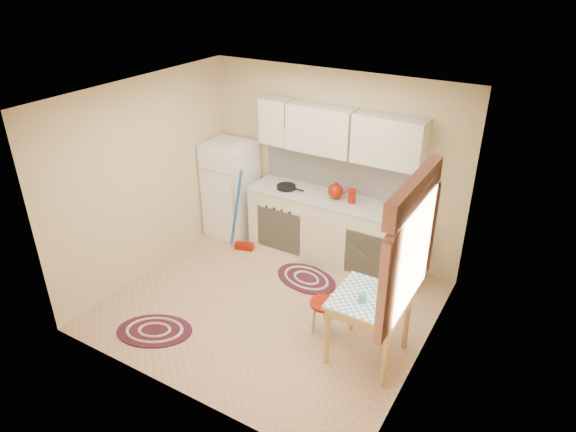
{
  "coord_description": "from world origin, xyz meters",
  "views": [
    {
      "loc": [
        2.71,
        -4.18,
        3.76
      ],
      "look_at": [
        0.1,
        0.25,
        1.11
      ],
      "focal_mm": 32.0,
      "sensor_mm": 36.0,
      "label": 1
    }
  ],
  "objects_px": {
    "stool": "(323,318)",
    "table": "(368,327)",
    "fridge": "(231,189)",
    "base_cabinets": "(330,230)"
  },
  "relations": [
    {
      "from": "base_cabinets",
      "to": "stool",
      "type": "relative_size",
      "value": 5.36
    },
    {
      "from": "fridge",
      "to": "base_cabinets",
      "type": "distance_m",
      "value": 1.61
    },
    {
      "from": "stool",
      "to": "table",
      "type": "bearing_deg",
      "value": -8.63
    },
    {
      "from": "table",
      "to": "fridge",
      "type": "bearing_deg",
      "value": 152.05
    },
    {
      "from": "fridge",
      "to": "table",
      "type": "distance_m",
      "value": 3.15
    },
    {
      "from": "fridge",
      "to": "table",
      "type": "bearing_deg",
      "value": -27.95
    },
    {
      "from": "fridge",
      "to": "stool",
      "type": "height_order",
      "value": "fridge"
    },
    {
      "from": "fridge",
      "to": "stool",
      "type": "xyz_separation_m",
      "value": [
        2.23,
        -1.39,
        -0.49
      ]
    },
    {
      "from": "table",
      "to": "stool",
      "type": "distance_m",
      "value": 0.57
    },
    {
      "from": "fridge",
      "to": "base_cabinets",
      "type": "xyz_separation_m",
      "value": [
        1.59,
        0.05,
        -0.26
      ]
    }
  ]
}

